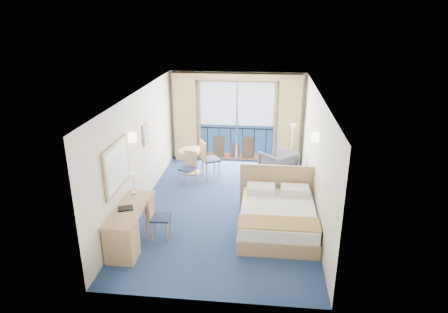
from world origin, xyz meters
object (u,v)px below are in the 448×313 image
(nightstand, at_px, (300,191))
(desk_chair, at_px, (157,214))
(round_table, at_px, (192,156))
(desk, at_px, (124,235))
(table_chair_a, at_px, (207,157))
(floor_lamp, at_px, (293,137))
(table_chair_b, at_px, (189,165))
(bed, at_px, (278,216))
(armchair, at_px, (278,164))

(nightstand, xyz_separation_m, desk_chair, (-3.02, -1.85, 0.21))
(round_table, bearing_deg, desk, -97.49)
(desk, distance_m, table_chair_a, 4.04)
(floor_lamp, height_order, desk, floor_lamp)
(floor_lamp, bearing_deg, round_table, -175.93)
(floor_lamp, height_order, round_table, floor_lamp)
(nightstand, bearing_deg, table_chair_b, 162.73)
(bed, bearing_deg, armchair, 88.75)
(bed, height_order, table_chair_b, bed)
(nightstand, relative_size, table_chair_a, 0.56)
(table_chair_a, bearing_deg, desk, 137.18)
(desk, height_order, table_chair_a, table_chair_a)
(desk, distance_m, table_chair_b, 3.52)
(table_chair_b, bearing_deg, nightstand, 4.70)
(bed, xyz_separation_m, armchair, (0.06, 2.82, 0.08))
(bed, height_order, round_table, bed)
(floor_lamp, distance_m, desk, 5.51)
(floor_lamp, bearing_deg, armchair, -144.97)
(bed, height_order, table_chair_a, bed)
(desk_chair, height_order, table_chair_a, table_chair_a)
(floor_lamp, relative_size, desk_chair, 1.64)
(table_chair_a, bearing_deg, bed, -172.80)
(desk_chair, xyz_separation_m, table_chair_a, (0.57, 3.19, 0.08))
(desk, height_order, round_table, desk)
(desk, relative_size, round_table, 2.17)
(nightstand, distance_m, round_table, 3.32)
(armchair, distance_m, floor_lamp, 0.86)
(armchair, bearing_deg, desk_chair, 10.06)
(desk, bearing_deg, table_chair_b, 80.58)
(bed, xyz_separation_m, nightstand, (0.57, 1.31, -0.01))
(armchair, height_order, round_table, armchair)
(desk, bearing_deg, nightstand, 36.61)
(desk, bearing_deg, bed, 23.62)
(nightstand, xyz_separation_m, table_chair_a, (-2.45, 1.34, 0.29))
(floor_lamp, bearing_deg, desk, -127.41)
(bed, relative_size, desk, 1.25)
(table_chair_b, bearing_deg, desk, -77.45)
(round_table, bearing_deg, nightstand, -28.36)
(nightstand, bearing_deg, desk_chair, -148.47)
(floor_lamp, xyz_separation_m, table_chair_a, (-2.31, -0.44, -0.53))
(nightstand, height_order, desk, desk)
(bed, xyz_separation_m, table_chair_b, (-2.32, 2.20, 0.19))
(desk_chair, bearing_deg, nightstand, -60.03)
(bed, bearing_deg, round_table, 129.22)
(desk, xyz_separation_m, desk_chair, (0.44, 0.72, 0.08))
(bed, relative_size, desk_chair, 2.29)
(desk, xyz_separation_m, round_table, (0.54, 4.15, 0.09))
(desk, height_order, table_chair_b, table_chair_b)
(nightstand, xyz_separation_m, round_table, (-2.92, 1.57, 0.22))
(bed, xyz_separation_m, desk_chair, (-2.45, -0.55, 0.20))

